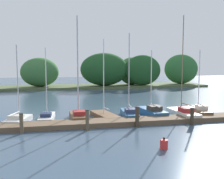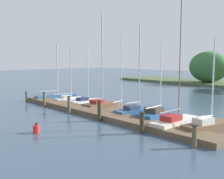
{
  "view_description": "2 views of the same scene",
  "coord_description": "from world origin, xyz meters",
  "views": [
    {
      "loc": [
        -3.72,
        -5.27,
        4.5
      ],
      "look_at": [
        0.63,
        15.22,
        2.36
      ],
      "focal_mm": 41.46,
      "sensor_mm": 36.0,
      "label": 1
    },
    {
      "loc": [
        16.54,
        -0.19,
        4.44
      ],
      "look_at": [
        -1.49,
        15.94,
        1.64
      ],
      "focal_mm": 44.42,
      "sensor_mm": 36.0,
      "label": 2
    }
  ],
  "objects": [
    {
      "name": "dock_pier",
      "position": [
        0.0,
        13.0,
        0.17
      ],
      "size": [
        20.64,
        1.8,
        0.35
      ],
      "color": "brown",
      "rests_on": "ground"
    },
    {
      "name": "sailboat_0",
      "position": [
        -8.94,
        14.79,
        0.36
      ],
      "size": [
        1.37,
        4.48,
        5.87
      ],
      "rotation": [
        0.0,
        0.0,
        1.46
      ],
      "color": "#285684",
      "rests_on": "ground"
    },
    {
      "name": "sailboat_1",
      "position": [
        -6.66,
        14.93,
        0.3
      ],
      "size": [
        1.92,
        3.24,
        5.87
      ],
      "rotation": [
        0.0,
        0.0,
        1.33
      ],
      "color": "white",
      "rests_on": "ground"
    },
    {
      "name": "sailboat_2",
      "position": [
        -4.59,
        15.46,
        0.28
      ],
      "size": [
        1.28,
        3.46,
        5.69
      ],
      "rotation": [
        0.0,
        0.0,
        1.5
      ],
      "color": "white",
      "rests_on": "ground"
    },
    {
      "name": "sailboat_3",
      "position": [
        -2.11,
        15.2,
        0.43
      ],
      "size": [
        1.38,
        3.41,
        8.17
      ],
      "rotation": [
        0.0,
        0.0,
        1.61
      ],
      "color": "brown",
      "rests_on": "ground"
    },
    {
      "name": "sailboat_4",
      "position": [
        0.04,
        15.54,
        0.24
      ],
      "size": [
        2.08,
        4.14,
        6.44
      ],
      "rotation": [
        0.0,
        0.0,
        1.78
      ],
      "color": "brown",
      "rests_on": "ground"
    },
    {
      "name": "sailboat_5",
      "position": [
        2.12,
        15.33,
        0.36
      ],
      "size": [
        1.45,
        3.9,
        6.96
      ],
      "rotation": [
        0.0,
        0.0,
        1.46
      ],
      "color": "#285684",
      "rests_on": "ground"
    },
    {
      "name": "sailboat_6",
      "position": [
        4.15,
        15.41,
        0.37
      ],
      "size": [
        1.57,
        3.97,
        5.59
      ],
      "rotation": [
        0.0,
        0.0,
        1.64
      ],
      "color": "#285684",
      "rests_on": "ground"
    },
    {
      "name": "sailboat_7",
      "position": [
        6.45,
        14.33,
        0.38
      ],
      "size": [
        1.26,
        4.26,
        8.38
      ],
      "rotation": [
        0.0,
        0.0,
        1.59
      ],
      "color": "silver",
      "rests_on": "ground"
    },
    {
      "name": "sailboat_8",
      "position": [
        8.35,
        14.97,
        0.38
      ],
      "size": [
        1.67,
        3.97,
        5.67
      ],
      "rotation": [
        0.0,
        0.0,
        1.39
      ],
      "color": "brown",
      "rests_on": "ground"
    },
    {
      "name": "mooring_piling_0",
      "position": [
        -9.74,
        11.75,
        0.53
      ],
      "size": [
        0.19,
        0.19,
        1.05
      ],
      "color": "#3D3323",
      "rests_on": "ground"
    },
    {
      "name": "mooring_piling_1",
      "position": [
        -6.02,
        11.76,
        0.67
      ],
      "size": [
        0.28,
        0.28,
        1.33
      ],
      "color": "brown",
      "rests_on": "ground"
    },
    {
      "name": "mooring_piling_2",
      "position": [
        -1.82,
        11.66,
        0.71
      ],
      "size": [
        0.27,
        0.27,
        1.41
      ],
      "color": "brown",
      "rests_on": "ground"
    },
    {
      "name": "mooring_piling_3",
      "position": [
        1.73,
        11.87,
        0.74
      ],
      "size": [
        0.31,
        0.31,
        1.46
      ],
      "color": "#3D3323",
      "rests_on": "ground"
    },
    {
      "name": "mooring_piling_4",
      "position": [
        5.88,
        11.71,
        0.64
      ],
      "size": [
        0.31,
        0.31,
        1.26
      ],
      "color": "#3D3323",
      "rests_on": "ground"
    },
    {
      "name": "mooring_piling_5",
      "position": [
        9.37,
        11.66,
        0.57
      ],
      "size": [
        0.28,
        0.28,
        1.14
      ],
      "color": "brown",
      "rests_on": "ground"
    },
    {
      "name": "channel_buoy_1",
      "position": [
        1.71,
        7.11,
        0.26
      ],
      "size": [
        0.42,
        0.42,
        0.63
      ],
      "color": "red",
      "rests_on": "ground"
    }
  ]
}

